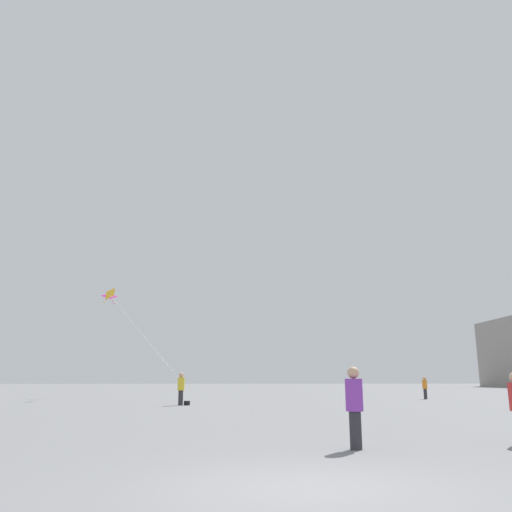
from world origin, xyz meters
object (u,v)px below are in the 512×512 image
object	(u,v)px
person_in_purple	(354,404)
kite_magenta_delta	(112,299)
person_in_orange	(425,387)
kite_amber_delta	(111,296)
handbag_beside_flyer	(187,403)
person_in_yellow	(181,387)

from	to	relation	value
person_in_purple	kite_magenta_delta	size ratio (longest dim) A/B	0.12
person_in_orange	kite_magenta_delta	size ratio (longest dim) A/B	0.11
kite_magenta_delta	person_in_orange	bearing A→B (deg)	-11.65
person_in_orange	kite_amber_delta	world-z (taller)	kite_amber_delta
kite_amber_delta	person_in_orange	bearing A→B (deg)	-2.80
handbag_beside_flyer	kite_amber_delta	bearing A→B (deg)	125.88
person_in_purple	kite_magenta_delta	world-z (taller)	kite_magenta_delta
person_in_yellow	person_in_orange	size ratio (longest dim) A/B	1.11
person_in_orange	kite_amber_delta	size ratio (longest dim) A/B	0.16
person_in_orange	kite_magenta_delta	world-z (taller)	kite_magenta_delta
person_in_purple	handbag_beside_flyer	bearing A→B (deg)	-162.24
person_in_purple	kite_amber_delta	xyz separation A→B (m)	(-11.84, 28.24, 6.66)
person_in_yellow	kite_magenta_delta	size ratio (longest dim) A/B	0.12
kite_amber_delta	kite_magenta_delta	xyz separation A→B (m)	(-0.78, 3.83, 0.32)
person_in_yellow	person_in_purple	bearing A→B (deg)	178.75
person_in_yellow	kite_amber_delta	xyz separation A→B (m)	(-6.41, 9.44, 6.62)
person_in_orange	handbag_beside_flyer	xyz separation A→B (m)	(-16.58, -8.20, -0.76)
person_in_yellow	kite_amber_delta	distance (m)	13.19
kite_magenta_delta	handbag_beside_flyer	bearing A→B (deg)	-60.23
person_in_yellow	person_in_orange	xyz separation A→B (m)	(16.93, 8.30, -0.09)
handbag_beside_flyer	person_in_yellow	bearing A→B (deg)	-164.05
handbag_beside_flyer	person_in_orange	bearing A→B (deg)	26.31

